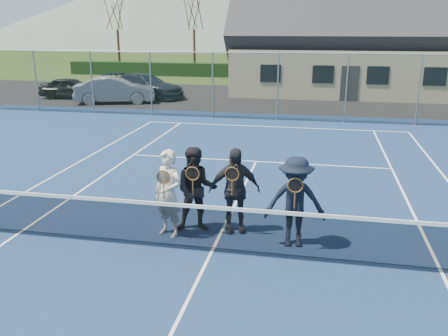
# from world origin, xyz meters

# --- Properties ---
(ground) EXTENTS (220.00, 220.00, 0.00)m
(ground) POSITION_xyz_m (0.00, 20.00, 0.00)
(ground) COLOR #334E1C
(ground) RESTS_ON ground
(court_surface) EXTENTS (30.00, 30.00, 0.02)m
(court_surface) POSITION_xyz_m (0.00, 0.00, 0.01)
(court_surface) COLOR navy
(court_surface) RESTS_ON ground
(tarmac_carpark) EXTENTS (40.00, 12.00, 0.01)m
(tarmac_carpark) POSITION_xyz_m (-4.00, 20.00, 0.01)
(tarmac_carpark) COLOR black
(tarmac_carpark) RESTS_ON ground
(hedge_row) EXTENTS (40.00, 1.20, 1.10)m
(hedge_row) POSITION_xyz_m (0.00, 32.00, 0.55)
(hedge_row) COLOR black
(hedge_row) RESTS_ON ground
(hill_west) EXTENTS (110.00, 110.00, 18.00)m
(hill_west) POSITION_xyz_m (-25.00, 95.00, 9.00)
(hill_west) COLOR #53635B
(hill_west) RESTS_ON ground
(car_a) EXTENTS (3.73, 1.72, 1.24)m
(car_a) POSITION_xyz_m (-12.62, 17.93, 0.62)
(car_a) COLOR black
(car_a) RESTS_ON ground
(car_b) EXTENTS (4.64, 2.82, 1.44)m
(car_b) POSITION_xyz_m (-9.31, 16.76, 0.72)
(car_b) COLOR #999CA1
(car_b) RESTS_ON ground
(car_c) EXTENTS (5.29, 3.19, 1.44)m
(car_c) POSITION_xyz_m (-8.34, 18.87, 0.72)
(car_c) COLOR #17212F
(car_c) RESTS_ON ground
(court_markings) EXTENTS (11.03, 23.83, 0.01)m
(court_markings) POSITION_xyz_m (0.00, 0.00, 0.02)
(court_markings) COLOR white
(court_markings) RESTS_ON court_surface
(tennis_net) EXTENTS (11.68, 0.08, 1.10)m
(tennis_net) POSITION_xyz_m (0.00, 0.00, 0.54)
(tennis_net) COLOR slate
(tennis_net) RESTS_ON ground
(perimeter_fence) EXTENTS (30.07, 0.07, 3.02)m
(perimeter_fence) POSITION_xyz_m (0.00, 13.50, 1.52)
(perimeter_fence) COLOR slate
(perimeter_fence) RESTS_ON ground
(clubhouse) EXTENTS (15.60, 8.20, 7.70)m
(clubhouse) POSITION_xyz_m (4.00, 24.00, 3.99)
(clubhouse) COLOR beige
(clubhouse) RESTS_ON ground
(tree_a) EXTENTS (3.20, 3.20, 7.77)m
(tree_a) POSITION_xyz_m (-16.00, 33.00, 5.79)
(tree_a) COLOR #342313
(tree_a) RESTS_ON ground
(tree_b) EXTENTS (3.20, 3.20, 7.77)m
(tree_b) POSITION_xyz_m (-9.00, 33.00, 5.79)
(tree_b) COLOR #3C2316
(tree_b) RESTS_ON ground
(tree_c) EXTENTS (3.20, 3.20, 7.77)m
(tree_c) POSITION_xyz_m (2.00, 33.00, 5.79)
(tree_c) COLOR #372514
(tree_c) RESTS_ON ground
(player_a) EXTENTS (0.78, 0.66, 1.80)m
(player_a) POSITION_xyz_m (-1.02, 0.60, 0.92)
(player_a) COLOR silver
(player_a) RESTS_ON court_surface
(player_b) EXTENTS (1.02, 0.88, 1.80)m
(player_b) POSITION_xyz_m (-0.53, 0.94, 0.92)
(player_b) COLOR black
(player_b) RESTS_ON court_surface
(player_c) EXTENTS (1.14, 0.72, 1.80)m
(player_c) POSITION_xyz_m (0.24, 1.07, 0.92)
(player_c) COLOR #242429
(player_c) RESTS_ON court_surface
(player_d) EXTENTS (1.22, 0.77, 1.80)m
(player_d) POSITION_xyz_m (1.50, 0.62, 0.92)
(player_d) COLOR black
(player_d) RESTS_ON court_surface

